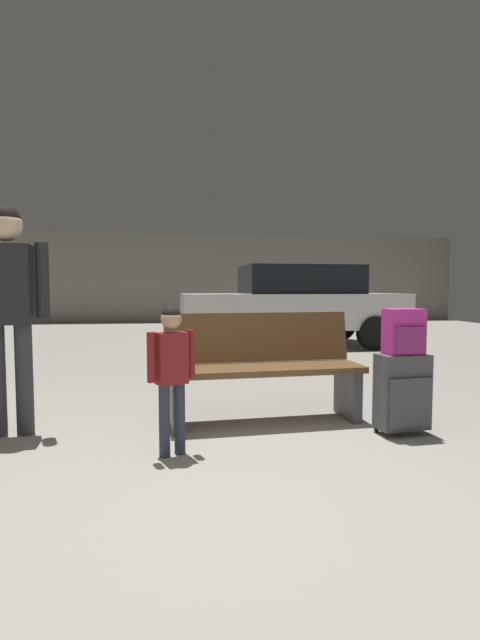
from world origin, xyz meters
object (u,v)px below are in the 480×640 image
Objects in this scene: backpack_bright at (404,332)px; suitcase at (403,392)px; bench at (263,368)px; child at (171,364)px; adult at (8,295)px; parked_car_near at (293,303)px.

suitcase is at bearing 66.46° from backpack_bright.
bench is 1.67× the size of child.
adult is at bearing 173.00° from backpack_bright.
adult reaches higher than suitcase.
parked_car_near reaches higher than bench.
child is at bearing -25.97° from adult.
bench is 4.81× the size of backpack_bright.
parked_car_near reaches higher than backpack_bright.
adult is 0.41× the size of parked_car_near.
suitcase is 0.45m from backpack_bright.
bench is 2.71× the size of suitcase.
bench is at bearing -106.64° from parked_car_near.
parked_car_near is (0.48, 5.35, 0.48)m from suitcase.
bench is 1.05m from child.
backpack_bright is 5.38m from parked_car_near.
parked_car_near reaches higher than suitcase.
adult is at bearing 154.03° from child.
bench is 1.10m from suitcase.
child reaches higher than backpack_bright.
backpack_bright is 0.35× the size of child.
backpack_bright is at bearing -113.54° from suitcase.
adult reaches higher than backpack_bright.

